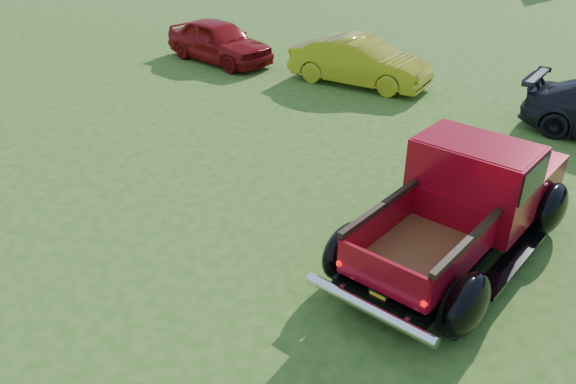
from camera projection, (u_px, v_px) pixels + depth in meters
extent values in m
plane|color=#2B4D16|center=(304.00, 251.00, 9.24)|extent=(120.00, 120.00, 0.00)
cylinder|color=black|center=(352.00, 259.00, 8.37)|extent=(0.31, 0.82, 0.80)
cylinder|color=black|center=(458.00, 309.00, 7.40)|extent=(0.31, 0.82, 0.80)
cylinder|color=black|center=(450.00, 182.00, 10.50)|extent=(0.31, 0.82, 0.80)
cylinder|color=black|center=(543.00, 213.00, 9.53)|extent=(0.31, 0.82, 0.80)
cube|color=black|center=(455.00, 231.00, 8.96)|extent=(1.83, 4.83, 0.20)
cube|color=maroon|center=(501.00, 172.00, 9.86)|extent=(1.84, 1.65, 0.62)
cube|color=silver|center=(518.00, 158.00, 10.38)|extent=(1.61, 0.21, 0.50)
cube|color=maroon|center=(472.00, 181.00, 8.82)|extent=(1.88, 1.31, 1.31)
cube|color=black|center=(476.00, 161.00, 8.65)|extent=(1.92, 1.22, 0.50)
cube|color=maroon|center=(479.00, 145.00, 8.52)|extent=(1.80, 1.20, 0.08)
cube|color=brown|center=(418.00, 257.00, 8.04)|extent=(1.53, 2.12, 0.05)
cube|color=maroon|center=(379.00, 225.00, 8.30)|extent=(0.23, 2.00, 0.52)
cube|color=maroon|center=(465.00, 260.00, 7.53)|extent=(0.23, 2.00, 0.52)
cube|color=maroon|center=(452.00, 214.00, 8.58)|extent=(1.35, 0.17, 0.52)
cube|color=maroon|center=(381.00, 275.00, 7.25)|extent=(1.36, 0.18, 0.52)
cube|color=black|center=(380.00, 207.00, 8.15)|extent=(0.27, 2.01, 0.09)
cube|color=black|center=(468.00, 241.00, 7.38)|extent=(0.27, 2.01, 0.09)
ellipsoid|color=black|center=(347.00, 250.00, 8.36)|extent=(0.56, 1.10, 0.88)
ellipsoid|color=black|center=(467.00, 305.00, 7.28)|extent=(0.56, 1.10, 0.88)
ellipsoid|color=black|center=(446.00, 175.00, 10.50)|extent=(0.56, 1.10, 0.88)
ellipsoid|color=black|center=(550.00, 209.00, 9.42)|extent=(0.56, 1.10, 0.88)
cube|color=black|center=(401.00, 218.00, 9.52)|extent=(0.51, 2.13, 0.06)
cube|color=black|center=(511.00, 261.00, 8.44)|extent=(0.51, 2.13, 0.06)
cylinder|color=silver|center=(369.00, 308.00, 7.27)|extent=(1.96, 0.34, 0.16)
cube|color=black|center=(378.00, 297.00, 7.38)|extent=(0.30, 0.04, 0.15)
cube|color=gold|center=(377.00, 297.00, 7.37)|extent=(0.24, 0.03, 0.10)
sphere|color=#CC0505|center=(339.00, 263.00, 7.64)|extent=(0.09, 0.09, 0.09)
sphere|color=#CC0505|center=(424.00, 304.00, 6.91)|extent=(0.09, 0.09, 0.09)
imported|color=maroon|center=(219.00, 41.00, 18.61)|extent=(4.20, 2.14, 1.37)
imported|color=#A69C16|center=(360.00, 62.00, 16.48)|extent=(4.23, 1.74, 1.36)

